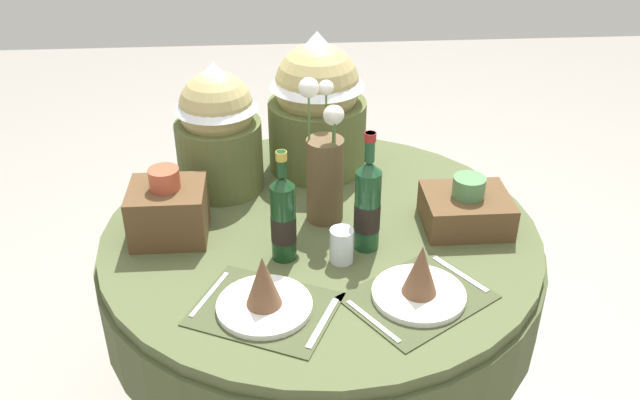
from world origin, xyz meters
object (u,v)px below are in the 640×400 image
wine_bottle_left (283,218)px  dining_table (321,271)px  woven_basket_side_right (466,208)px  tumbler_near_right (342,245)px  place_setting_right (420,283)px  wine_bottle_right (367,205)px  place_setting_left (264,295)px  gift_tub_back_left (217,123)px  woven_basket_side_left (168,210)px  flower_vase (325,168)px  gift_tub_back_centre (317,98)px

wine_bottle_left → dining_table: bearing=50.5°
woven_basket_side_right → tumbler_near_right: bearing=-158.1°
woven_basket_side_right → dining_table: bearing=178.9°
dining_table → wine_bottle_left: size_ratio=4.01×
place_setting_right → wine_bottle_right: (-0.10, 0.24, 0.09)m
place_setting_left → woven_basket_side_right: size_ratio=1.68×
gift_tub_back_left → woven_basket_side_left: bearing=-115.7°
place_setting_right → woven_basket_side_left: woven_basket_side_left is taller
dining_table → tumbler_near_right: bearing=-74.5°
dining_table → woven_basket_side_right: (0.43, -0.01, 0.21)m
dining_table → wine_bottle_left: wine_bottle_left is taller
wine_bottle_right → woven_basket_side_right: size_ratio=1.43×
place_setting_left → tumbler_near_right: 0.29m
place_setting_left → wine_bottle_right: size_ratio=1.18×
tumbler_near_right → flower_vase: bearing=97.3°
flower_vase → place_setting_left: bearing=-113.5°
woven_basket_side_left → woven_basket_side_right: woven_basket_side_left is taller
dining_table → woven_basket_side_left: woven_basket_side_left is taller
wine_bottle_left → flower_vase: bearing=57.0°
place_setting_left → wine_bottle_left: (0.06, 0.22, 0.08)m
flower_vase → gift_tub_back_centre: size_ratio=0.94×
wine_bottle_left → gift_tub_back_centre: bearing=76.5°
woven_basket_side_right → place_setting_right: bearing=-121.5°
tumbler_near_right → gift_tub_back_centre: 0.60m
place_setting_right → wine_bottle_left: wine_bottle_left is taller
place_setting_right → gift_tub_back_left: size_ratio=1.01×
woven_basket_side_right → place_setting_left: bearing=-149.5°
dining_table → woven_basket_side_right: bearing=-1.1°
tumbler_near_right → dining_table: bearing=105.5°
wine_bottle_right → woven_basket_side_left: bearing=170.0°
wine_bottle_right → tumbler_near_right: 0.13m
woven_basket_side_left → place_setting_right: bearing=-27.1°
gift_tub_back_left → place_setting_left: bearing=-77.9°
place_setting_right → wine_bottle_left: bearing=148.6°
place_setting_left → flower_vase: bearing=66.5°
place_setting_right → wine_bottle_right: wine_bottle_right is taller
wine_bottle_left → wine_bottle_right: 0.23m
wine_bottle_right → place_setting_right: bearing=-66.5°
wine_bottle_left → woven_basket_side_right: (0.54, 0.13, -0.07)m
dining_table → place_setting_right: (0.23, -0.34, 0.20)m
dining_table → woven_basket_side_right: woven_basket_side_right is taller
dining_table → place_setting_left: 0.44m
wine_bottle_right → gift_tub_back_left: bearing=138.3°
place_setting_left → flower_vase: (0.18, 0.42, 0.12)m
place_setting_right → woven_basket_side_left: bearing=152.9°
place_setting_left → tumbler_near_right: size_ratio=4.20×
tumbler_near_right → gift_tub_back_left: 0.59m
woven_basket_side_right → gift_tub_back_left: bearing=158.6°
flower_vase → gift_tub_back_left: flower_vase is taller
dining_table → tumbler_near_right: size_ratio=13.15×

